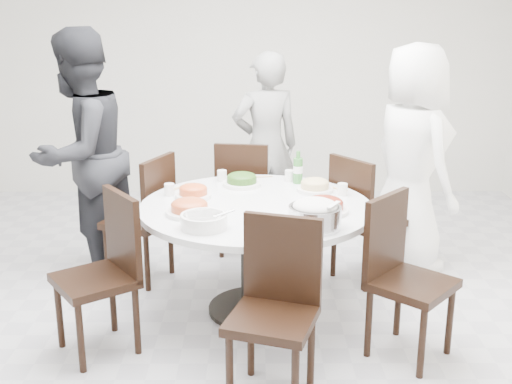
{
  "coord_description": "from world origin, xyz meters",
  "views": [
    {
      "loc": [
        0.27,
        -3.76,
        2.0
      ],
      "look_at": [
        0.28,
        0.22,
        0.82
      ],
      "focal_mm": 45.0,
      "sensor_mm": 36.0,
      "label": 1
    }
  ],
  "objects_px": {
    "diner_right": "(412,159)",
    "rice_bowl": "(315,217)",
    "dining_table": "(256,259)",
    "chair_s": "(272,315)",
    "chair_nw": "(138,218)",
    "chair_se": "(412,280)",
    "chair_ne": "(368,218)",
    "diner_middle": "(266,146)",
    "chair_n": "(245,196)",
    "beverage_bottle": "(298,167)",
    "soup_bowl": "(204,221)",
    "chair_sw": "(94,277)",
    "diner_left": "(81,155)"
  },
  "relations": [
    {
      "from": "diner_right",
      "to": "rice_bowl",
      "type": "xyz_separation_m",
      "value": [
        -0.84,
        -1.2,
        -0.05
      ]
    },
    {
      "from": "dining_table",
      "to": "diner_right",
      "type": "relative_size",
      "value": 0.87
    },
    {
      "from": "rice_bowl",
      "to": "chair_s",
      "type": "bearing_deg",
      "value": -115.37
    },
    {
      "from": "chair_nw",
      "to": "chair_se",
      "type": "distance_m",
      "value": 2.08
    },
    {
      "from": "chair_ne",
      "to": "rice_bowl",
      "type": "bearing_deg",
      "value": 117.35
    },
    {
      "from": "diner_right",
      "to": "diner_middle",
      "type": "height_order",
      "value": "diner_right"
    },
    {
      "from": "chair_n",
      "to": "beverage_bottle",
      "type": "height_order",
      "value": "beverage_bottle"
    },
    {
      "from": "rice_bowl",
      "to": "beverage_bottle",
      "type": "relative_size",
      "value": 1.29
    },
    {
      "from": "chair_ne",
      "to": "beverage_bottle",
      "type": "relative_size",
      "value": 4.03
    },
    {
      "from": "chair_se",
      "to": "soup_bowl",
      "type": "xyz_separation_m",
      "value": [
        -1.19,
        0.13,
        0.32
      ]
    },
    {
      "from": "diner_right",
      "to": "beverage_bottle",
      "type": "bearing_deg",
      "value": 83.49
    },
    {
      "from": "chair_ne",
      "to": "diner_middle",
      "type": "distance_m",
      "value": 1.24
    },
    {
      "from": "dining_table",
      "to": "chair_se",
      "type": "bearing_deg",
      "value": -32.53
    },
    {
      "from": "chair_sw",
      "to": "soup_bowl",
      "type": "distance_m",
      "value": 0.71
    },
    {
      "from": "chair_nw",
      "to": "chair_sw",
      "type": "relative_size",
      "value": 1.0
    },
    {
      "from": "chair_n",
      "to": "chair_ne",
      "type": "bearing_deg",
      "value": 157.06
    },
    {
      "from": "chair_s",
      "to": "diner_right",
      "type": "relative_size",
      "value": 0.55
    },
    {
      "from": "chair_ne",
      "to": "chair_s",
      "type": "height_order",
      "value": "same"
    },
    {
      "from": "chair_n",
      "to": "diner_left",
      "type": "relative_size",
      "value": 0.52
    },
    {
      "from": "diner_middle",
      "to": "dining_table",
      "type": "bearing_deg",
      "value": 72.03
    },
    {
      "from": "diner_middle",
      "to": "chair_ne",
      "type": "bearing_deg",
      "value": 113.64
    },
    {
      "from": "dining_table",
      "to": "diner_left",
      "type": "relative_size",
      "value": 0.82
    },
    {
      "from": "chair_nw",
      "to": "chair_s",
      "type": "distance_m",
      "value": 1.8
    },
    {
      "from": "chair_ne",
      "to": "diner_left",
      "type": "bearing_deg",
      "value": 49.81
    },
    {
      "from": "chair_n",
      "to": "chair_sw",
      "type": "distance_m",
      "value": 1.81
    },
    {
      "from": "chair_n",
      "to": "chair_sw",
      "type": "height_order",
      "value": "same"
    },
    {
      "from": "chair_ne",
      "to": "beverage_bottle",
      "type": "xyz_separation_m",
      "value": [
        -0.52,
        -0.02,
        0.39
      ]
    },
    {
      "from": "chair_n",
      "to": "beverage_bottle",
      "type": "relative_size",
      "value": 4.03
    },
    {
      "from": "chair_s",
      "to": "diner_middle",
      "type": "bearing_deg",
      "value": 107.88
    },
    {
      "from": "chair_nw",
      "to": "diner_right",
      "type": "distance_m",
      "value": 2.09
    },
    {
      "from": "chair_ne",
      "to": "diner_middle",
      "type": "bearing_deg",
      "value": 1.99
    },
    {
      "from": "diner_right",
      "to": "diner_middle",
      "type": "distance_m",
      "value": 1.3
    },
    {
      "from": "diner_right",
      "to": "diner_left",
      "type": "height_order",
      "value": "diner_left"
    },
    {
      "from": "dining_table",
      "to": "chair_s",
      "type": "distance_m",
      "value": 1.0
    },
    {
      "from": "chair_sw",
      "to": "chair_se",
      "type": "distance_m",
      "value": 1.83
    },
    {
      "from": "chair_ne",
      "to": "diner_left",
      "type": "distance_m",
      "value": 2.17
    },
    {
      "from": "dining_table",
      "to": "soup_bowl",
      "type": "relative_size",
      "value": 5.57
    },
    {
      "from": "dining_table",
      "to": "beverage_bottle",
      "type": "bearing_deg",
      "value": 59.39
    },
    {
      "from": "dining_table",
      "to": "chair_se",
      "type": "height_order",
      "value": "chair_se"
    },
    {
      "from": "chair_nw",
      "to": "chair_s",
      "type": "height_order",
      "value": "same"
    },
    {
      "from": "dining_table",
      "to": "chair_s",
      "type": "relative_size",
      "value": 1.58
    },
    {
      "from": "diner_left",
      "to": "beverage_bottle",
      "type": "bearing_deg",
      "value": 109.56
    },
    {
      "from": "chair_n",
      "to": "soup_bowl",
      "type": "xyz_separation_m",
      "value": [
        -0.22,
        -1.53,
        0.32
      ]
    },
    {
      "from": "diner_middle",
      "to": "diner_left",
      "type": "height_order",
      "value": "diner_left"
    },
    {
      "from": "chair_n",
      "to": "chair_nw",
      "type": "distance_m",
      "value": 0.96
    },
    {
      "from": "dining_table",
      "to": "diner_left",
      "type": "distance_m",
      "value": 1.56
    },
    {
      "from": "chair_se",
      "to": "diner_middle",
      "type": "bearing_deg",
      "value": 63.17
    },
    {
      "from": "dining_table",
      "to": "chair_n",
      "type": "height_order",
      "value": "chair_n"
    },
    {
      "from": "rice_bowl",
      "to": "chair_sw",
      "type": "bearing_deg",
      "value": -177.17
    },
    {
      "from": "diner_right",
      "to": "diner_left",
      "type": "bearing_deg",
      "value": 69.36
    }
  ]
}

